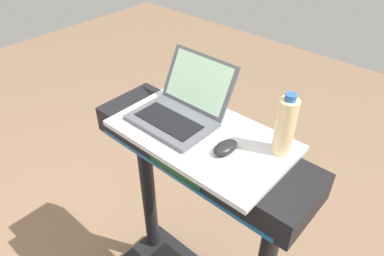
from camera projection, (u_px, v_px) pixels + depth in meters
name	position (u px, v px, depth m)	size (l,w,h in m)	color
desk_board	(201.00, 135.00, 1.28)	(0.65, 0.38, 0.02)	silver
laptop	(180.00, 108.00, 1.33)	(0.31, 0.31, 0.21)	#515459
computer_mouse	(225.00, 147.00, 1.18)	(0.06, 0.10, 0.03)	black
water_bottle	(285.00, 126.00, 1.13)	(0.07, 0.07, 0.22)	beige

